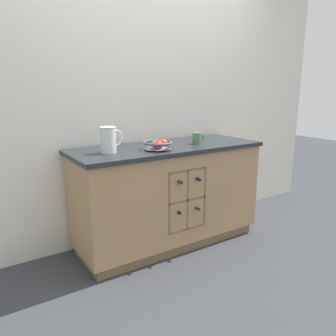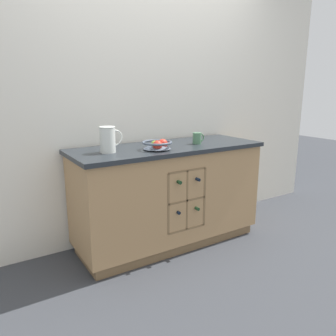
% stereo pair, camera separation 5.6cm
% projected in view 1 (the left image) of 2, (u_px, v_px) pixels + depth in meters
% --- Properties ---
extents(ground_plane, '(14.00, 14.00, 0.00)m').
position_uv_depth(ground_plane, '(168.00, 241.00, 2.97)').
color(ground_plane, '#383A3F').
extents(back_wall, '(4.40, 0.06, 2.55)m').
position_uv_depth(back_wall, '(146.00, 97.00, 2.96)').
color(back_wall, silver).
rests_on(back_wall, ground_plane).
extents(kitchen_island, '(1.65, 0.64, 0.88)m').
position_uv_depth(kitchen_island, '(168.00, 195.00, 2.86)').
color(kitchen_island, brown).
rests_on(kitchen_island, ground_plane).
extents(fruit_bowl, '(0.24, 0.24, 0.09)m').
position_uv_depth(fruit_bowl, '(158.00, 144.00, 2.57)').
color(fruit_bowl, '#4C5666').
rests_on(fruit_bowl, kitchen_island).
extents(white_pitcher, '(0.18, 0.12, 0.20)m').
position_uv_depth(white_pitcher, '(109.00, 139.00, 2.44)').
color(white_pitcher, silver).
rests_on(white_pitcher, kitchen_island).
extents(ceramic_mug, '(0.12, 0.08, 0.10)m').
position_uv_depth(ceramic_mug, '(197.00, 138.00, 2.85)').
color(ceramic_mug, '#4C7A56').
rests_on(ceramic_mug, kitchen_island).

